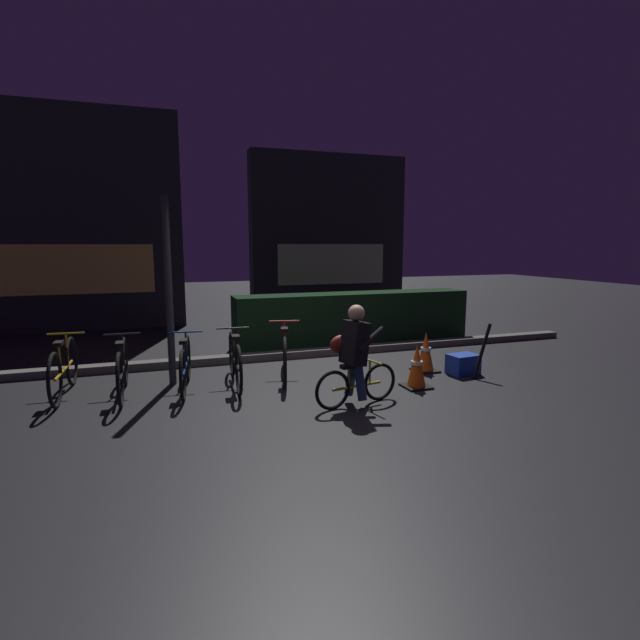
{
  "coord_description": "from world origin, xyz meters",
  "views": [
    {
      "loc": [
        -2.07,
        -5.87,
        1.97
      ],
      "look_at": [
        0.2,
        0.6,
        0.9
      ],
      "focal_mm": 27.64,
      "sensor_mm": 36.0,
      "label": 1
    }
  ],
  "objects_px": {
    "parked_bike_left_mid": "(122,369)",
    "blue_crate": "(463,364)",
    "parked_bike_right_mid": "(285,352)",
    "traffic_cone_near": "(417,367)",
    "parked_bike_center_left": "(185,365)",
    "cyclist": "(354,355)",
    "traffic_cone_far": "(426,352)",
    "closed_umbrella": "(482,351)",
    "parked_bike_center_right": "(235,360)",
    "parked_bike_leftmost": "(64,369)",
    "street_post": "(169,292)"
  },
  "relations": [
    {
      "from": "street_post",
      "to": "traffic_cone_far",
      "type": "distance_m",
      "value": 3.91
    },
    {
      "from": "parked_bike_leftmost",
      "to": "parked_bike_left_mid",
      "type": "bearing_deg",
      "value": -104.38
    },
    {
      "from": "street_post",
      "to": "parked_bike_center_right",
      "type": "height_order",
      "value": "street_post"
    },
    {
      "from": "blue_crate",
      "to": "cyclist",
      "type": "height_order",
      "value": "cyclist"
    },
    {
      "from": "traffic_cone_near",
      "to": "closed_umbrella",
      "type": "bearing_deg",
      "value": 7.2
    },
    {
      "from": "parked_bike_left_mid",
      "to": "parked_bike_right_mid",
      "type": "xyz_separation_m",
      "value": [
        2.24,
        0.18,
        0.01
      ]
    },
    {
      "from": "parked_bike_left_mid",
      "to": "traffic_cone_near",
      "type": "bearing_deg",
      "value": -103.3
    },
    {
      "from": "parked_bike_left_mid",
      "to": "parked_bike_center_left",
      "type": "distance_m",
      "value": 0.79
    },
    {
      "from": "parked_bike_center_right",
      "to": "cyclist",
      "type": "xyz_separation_m",
      "value": [
        1.23,
        -1.35,
        0.28
      ]
    },
    {
      "from": "parked_bike_left_mid",
      "to": "traffic_cone_near",
      "type": "xyz_separation_m",
      "value": [
        3.8,
        -0.98,
        -0.06
      ]
    },
    {
      "from": "parked_bike_leftmost",
      "to": "cyclist",
      "type": "height_order",
      "value": "cyclist"
    },
    {
      "from": "closed_umbrella",
      "to": "parked_bike_right_mid",
      "type": "bearing_deg",
      "value": 138.98
    },
    {
      "from": "parked_bike_center_left",
      "to": "street_post",
      "type": "bearing_deg",
      "value": 32.51
    },
    {
      "from": "parked_bike_left_mid",
      "to": "parked_bike_leftmost",
      "type": "bearing_deg",
      "value": 73.77
    },
    {
      "from": "parked_bike_leftmost",
      "to": "parked_bike_right_mid",
      "type": "xyz_separation_m",
      "value": [
        2.96,
        -0.04,
        0.01
      ]
    },
    {
      "from": "parked_bike_center_right",
      "to": "blue_crate",
      "type": "height_order",
      "value": "parked_bike_center_right"
    },
    {
      "from": "parked_bike_center_left",
      "to": "parked_bike_right_mid",
      "type": "relative_size",
      "value": 0.96
    },
    {
      "from": "traffic_cone_far",
      "to": "cyclist",
      "type": "distance_m",
      "value": 2.04
    },
    {
      "from": "traffic_cone_near",
      "to": "blue_crate",
      "type": "height_order",
      "value": "traffic_cone_near"
    },
    {
      "from": "parked_bike_center_right",
      "to": "blue_crate",
      "type": "xyz_separation_m",
      "value": [
        3.38,
        -0.55,
        -0.2
      ]
    },
    {
      "from": "closed_umbrella",
      "to": "cyclist",
      "type": "bearing_deg",
      "value": 172.57
    },
    {
      "from": "parked_bike_leftmost",
      "to": "traffic_cone_far",
      "type": "height_order",
      "value": "parked_bike_leftmost"
    },
    {
      "from": "parked_bike_center_left",
      "to": "parked_bike_center_right",
      "type": "distance_m",
      "value": 0.67
    },
    {
      "from": "parked_bike_leftmost",
      "to": "blue_crate",
      "type": "xyz_separation_m",
      "value": [
        5.56,
        -0.8,
        -0.21
      ]
    },
    {
      "from": "street_post",
      "to": "parked_bike_right_mid",
      "type": "distance_m",
      "value": 1.86
    },
    {
      "from": "street_post",
      "to": "blue_crate",
      "type": "height_order",
      "value": "street_post"
    },
    {
      "from": "parked_bike_center_right",
      "to": "parked_bike_right_mid",
      "type": "relative_size",
      "value": 0.99
    },
    {
      "from": "cyclist",
      "to": "closed_umbrella",
      "type": "relative_size",
      "value": 1.47
    },
    {
      "from": "parked_bike_center_right",
      "to": "traffic_cone_near",
      "type": "relative_size",
      "value": 2.76
    },
    {
      "from": "traffic_cone_far",
      "to": "blue_crate",
      "type": "height_order",
      "value": "traffic_cone_far"
    },
    {
      "from": "parked_bike_leftmost",
      "to": "closed_umbrella",
      "type": "xyz_separation_m",
      "value": [
        5.71,
        -1.05,
        0.04
      ]
    },
    {
      "from": "traffic_cone_far",
      "to": "closed_umbrella",
      "type": "bearing_deg",
      "value": -42.51
    },
    {
      "from": "traffic_cone_far",
      "to": "cyclist",
      "type": "xyz_separation_m",
      "value": [
        -1.68,
        -1.11,
        0.33
      ]
    },
    {
      "from": "traffic_cone_far",
      "to": "cyclist",
      "type": "relative_size",
      "value": 0.5
    },
    {
      "from": "parked_bike_center_left",
      "to": "cyclist",
      "type": "height_order",
      "value": "cyclist"
    },
    {
      "from": "street_post",
      "to": "blue_crate",
      "type": "distance_m",
      "value": 4.45
    },
    {
      "from": "closed_umbrella",
      "to": "parked_bike_leftmost",
      "type": "bearing_deg",
      "value": 148.72
    },
    {
      "from": "parked_bike_leftmost",
      "to": "parked_bike_center_left",
      "type": "bearing_deg",
      "value": -96.18
    },
    {
      "from": "parked_bike_center_left",
      "to": "cyclist",
      "type": "xyz_separation_m",
      "value": [
        1.9,
        -1.35,
        0.28
      ]
    },
    {
      "from": "parked_bike_right_mid",
      "to": "traffic_cone_near",
      "type": "distance_m",
      "value": 1.95
    },
    {
      "from": "street_post",
      "to": "parked_bike_right_mid",
      "type": "height_order",
      "value": "street_post"
    },
    {
      "from": "parked_bike_center_left",
      "to": "parked_bike_center_right",
      "type": "xyz_separation_m",
      "value": [
        0.67,
        -0.01,
        0.01
      ]
    },
    {
      "from": "parked_bike_left_mid",
      "to": "parked_bike_center_right",
      "type": "bearing_deg",
      "value": -89.94
    },
    {
      "from": "street_post",
      "to": "traffic_cone_far",
      "type": "xyz_separation_m",
      "value": [
        3.74,
        -0.59,
        -1.0
      ]
    },
    {
      "from": "traffic_cone_near",
      "to": "closed_umbrella",
      "type": "distance_m",
      "value": 1.2
    },
    {
      "from": "parked_bike_left_mid",
      "to": "blue_crate",
      "type": "distance_m",
      "value": 4.88
    },
    {
      "from": "closed_umbrella",
      "to": "traffic_cone_far",
      "type": "bearing_deg",
      "value": 116.64
    },
    {
      "from": "blue_crate",
      "to": "closed_umbrella",
      "type": "height_order",
      "value": "closed_umbrella"
    },
    {
      "from": "street_post",
      "to": "traffic_cone_near",
      "type": "height_order",
      "value": "street_post"
    },
    {
      "from": "parked_bike_center_right",
      "to": "parked_bike_left_mid",
      "type": "bearing_deg",
      "value": 93.4
    }
  ]
}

